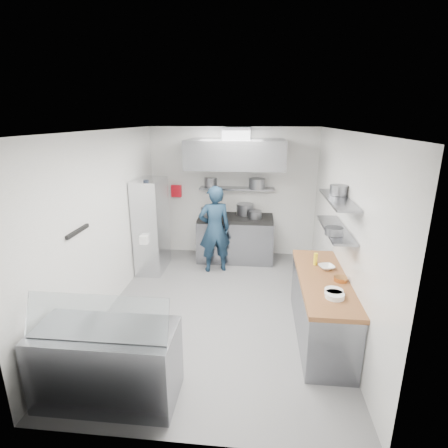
# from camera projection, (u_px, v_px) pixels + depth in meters

# --- Properties ---
(floor) EXTENTS (5.00, 5.00, 0.00)m
(floor) POSITION_uv_depth(u_px,v_px,m) (220.00, 308.00, 5.70)
(floor) COLOR slate
(floor) RESTS_ON ground
(ceiling) EXTENTS (5.00, 5.00, 0.00)m
(ceiling) POSITION_uv_depth(u_px,v_px,m) (220.00, 131.00, 4.89)
(ceiling) COLOR silver
(ceiling) RESTS_ON wall_back
(wall_back) EXTENTS (3.60, 2.80, 0.02)m
(wall_back) POSITION_uv_depth(u_px,v_px,m) (233.00, 192.00, 7.67)
(wall_back) COLOR white
(wall_back) RESTS_ON floor
(wall_front) EXTENTS (3.60, 2.80, 0.02)m
(wall_front) POSITION_uv_depth(u_px,v_px,m) (186.00, 314.00, 2.92)
(wall_front) COLOR white
(wall_front) RESTS_ON floor
(wall_left) EXTENTS (2.80, 5.00, 0.02)m
(wall_left) POSITION_uv_depth(u_px,v_px,m) (106.00, 223.00, 5.47)
(wall_left) COLOR white
(wall_left) RESTS_ON floor
(wall_right) EXTENTS (2.80, 5.00, 0.02)m
(wall_right) POSITION_uv_depth(u_px,v_px,m) (342.00, 230.00, 5.12)
(wall_right) COLOR white
(wall_right) RESTS_ON floor
(gas_range) EXTENTS (1.60, 0.80, 0.90)m
(gas_range) POSITION_uv_depth(u_px,v_px,m) (236.00, 239.00, 7.56)
(gas_range) COLOR gray
(gas_range) RESTS_ON floor
(cooktop) EXTENTS (1.57, 0.78, 0.06)m
(cooktop) POSITION_uv_depth(u_px,v_px,m) (236.00, 218.00, 7.42)
(cooktop) COLOR black
(cooktop) RESTS_ON gas_range
(stock_pot_left) EXTENTS (0.28, 0.28, 0.20)m
(stock_pot_left) POSITION_uv_depth(u_px,v_px,m) (207.00, 212.00, 7.40)
(stock_pot_left) COLOR slate
(stock_pot_left) RESTS_ON cooktop
(stock_pot_mid) EXTENTS (0.37, 0.37, 0.24)m
(stock_pot_mid) POSITION_uv_depth(u_px,v_px,m) (245.00, 209.00, 7.54)
(stock_pot_mid) COLOR slate
(stock_pot_mid) RESTS_ON cooktop
(stock_pot_right) EXTENTS (0.28, 0.28, 0.16)m
(stock_pot_right) POSITION_uv_depth(u_px,v_px,m) (255.00, 215.00, 7.28)
(stock_pot_right) COLOR slate
(stock_pot_right) RESTS_ON cooktop
(over_range_shelf) EXTENTS (1.60, 0.30, 0.04)m
(over_range_shelf) POSITION_uv_depth(u_px,v_px,m) (237.00, 189.00, 7.48)
(over_range_shelf) COLOR gray
(over_range_shelf) RESTS_ON wall_back
(shelf_pot_a) EXTENTS (0.28, 0.28, 0.18)m
(shelf_pot_a) POSITION_uv_depth(u_px,v_px,m) (211.00, 182.00, 7.66)
(shelf_pot_a) COLOR slate
(shelf_pot_a) RESTS_ON over_range_shelf
(shelf_pot_b) EXTENTS (0.34, 0.34, 0.22)m
(shelf_pot_b) POSITION_uv_depth(u_px,v_px,m) (257.00, 184.00, 7.30)
(shelf_pot_b) COLOR slate
(shelf_pot_b) RESTS_ON over_range_shelf
(extractor_hood) EXTENTS (1.90, 1.15, 0.55)m
(extractor_hood) POSITION_uv_depth(u_px,v_px,m) (236.00, 154.00, 6.85)
(extractor_hood) COLOR gray
(extractor_hood) RESTS_ON wall_back
(hood_duct) EXTENTS (0.55, 0.55, 0.24)m
(hood_duct) POSITION_uv_depth(u_px,v_px,m) (237.00, 133.00, 6.96)
(hood_duct) COLOR slate
(hood_duct) RESTS_ON extractor_hood
(red_firebox) EXTENTS (0.22, 0.10, 0.26)m
(red_firebox) POSITION_uv_depth(u_px,v_px,m) (176.00, 191.00, 7.73)
(red_firebox) COLOR red
(red_firebox) RESTS_ON wall_back
(chef) EXTENTS (0.74, 0.60, 1.74)m
(chef) POSITION_uv_depth(u_px,v_px,m) (215.00, 229.00, 6.87)
(chef) COLOR #14293D
(chef) RESTS_ON floor
(wire_rack) EXTENTS (0.50, 0.90, 1.85)m
(wire_rack) POSITION_uv_depth(u_px,v_px,m) (152.00, 225.00, 6.93)
(wire_rack) COLOR silver
(wire_rack) RESTS_ON floor
(rack_bin_a) EXTENTS (0.14, 0.18, 0.16)m
(rack_bin_a) POSITION_uv_depth(u_px,v_px,m) (144.00, 239.00, 6.52)
(rack_bin_a) COLOR white
(rack_bin_a) RESTS_ON wire_rack
(rack_bin_b) EXTENTS (0.13, 0.17, 0.15)m
(rack_bin_b) POSITION_uv_depth(u_px,v_px,m) (151.00, 207.00, 6.85)
(rack_bin_b) COLOR yellow
(rack_bin_b) RESTS_ON wire_rack
(rack_jar) EXTENTS (0.10, 0.10, 0.18)m
(rack_jar) POSITION_uv_depth(u_px,v_px,m) (146.00, 185.00, 6.37)
(rack_jar) COLOR black
(rack_jar) RESTS_ON wire_rack
(knife_strip) EXTENTS (0.04, 0.55, 0.05)m
(knife_strip) POSITION_uv_depth(u_px,v_px,m) (78.00, 231.00, 4.57)
(knife_strip) COLOR black
(knife_strip) RESTS_ON wall_left
(prep_counter_base) EXTENTS (0.62, 2.00, 0.84)m
(prep_counter_base) POSITION_uv_depth(u_px,v_px,m) (321.00, 309.00, 4.87)
(prep_counter_base) COLOR gray
(prep_counter_base) RESTS_ON floor
(prep_counter_top) EXTENTS (0.65, 2.04, 0.06)m
(prep_counter_top) POSITION_uv_depth(u_px,v_px,m) (323.00, 280.00, 4.73)
(prep_counter_top) COLOR brown
(prep_counter_top) RESTS_ON prep_counter_base
(plate_stack_a) EXTENTS (0.23, 0.23, 0.06)m
(plate_stack_a) POSITION_uv_depth(u_px,v_px,m) (335.00, 296.00, 4.19)
(plate_stack_a) COLOR white
(plate_stack_a) RESTS_ON prep_counter_top
(plate_stack_b) EXTENTS (0.22, 0.22, 0.06)m
(plate_stack_b) POSITION_uv_depth(u_px,v_px,m) (334.00, 292.00, 4.27)
(plate_stack_b) COLOR white
(plate_stack_b) RESTS_ON prep_counter_top
(copper_pan) EXTENTS (0.17, 0.17, 0.06)m
(copper_pan) POSITION_uv_depth(u_px,v_px,m) (341.00, 279.00, 4.62)
(copper_pan) COLOR #C57B37
(copper_pan) RESTS_ON prep_counter_top
(squeeze_bottle) EXTENTS (0.06, 0.06, 0.18)m
(squeeze_bottle) POSITION_uv_depth(u_px,v_px,m) (316.00, 259.00, 5.11)
(squeeze_bottle) COLOR yellow
(squeeze_bottle) RESTS_ON prep_counter_top
(mixing_bowl) EXTENTS (0.27, 0.27, 0.05)m
(mixing_bowl) POSITION_uv_depth(u_px,v_px,m) (327.00, 267.00, 4.99)
(mixing_bowl) COLOR white
(mixing_bowl) RESTS_ON prep_counter_top
(wall_shelf_lower) EXTENTS (0.30, 1.30, 0.04)m
(wall_shelf_lower) POSITION_uv_depth(u_px,v_px,m) (335.00, 229.00, 4.82)
(wall_shelf_lower) COLOR gray
(wall_shelf_lower) RESTS_ON wall_right
(wall_shelf_upper) EXTENTS (0.30, 1.30, 0.04)m
(wall_shelf_upper) POSITION_uv_depth(u_px,v_px,m) (338.00, 199.00, 4.70)
(wall_shelf_upper) COLOR gray
(wall_shelf_upper) RESTS_ON wall_right
(shelf_pot_c) EXTENTS (0.23, 0.23, 0.10)m
(shelf_pot_c) POSITION_uv_depth(u_px,v_px,m) (334.00, 231.00, 4.51)
(shelf_pot_c) COLOR slate
(shelf_pot_c) RESTS_ON wall_shelf_lower
(shelf_pot_d) EXTENTS (0.24, 0.24, 0.14)m
(shelf_pot_d) POSITION_uv_depth(u_px,v_px,m) (338.00, 190.00, 4.85)
(shelf_pot_d) COLOR slate
(shelf_pot_d) RESTS_ON wall_shelf_upper
(display_case) EXTENTS (1.50, 0.70, 0.85)m
(display_case) POSITION_uv_depth(u_px,v_px,m) (108.00, 364.00, 3.77)
(display_case) COLOR gray
(display_case) RESTS_ON floor
(display_glass) EXTENTS (1.47, 0.19, 0.42)m
(display_glass) POSITION_uv_depth(u_px,v_px,m) (96.00, 317.00, 3.47)
(display_glass) COLOR silver
(display_glass) RESTS_ON display_case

